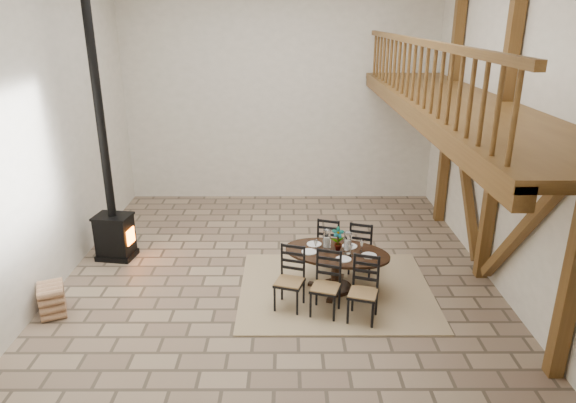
{
  "coord_description": "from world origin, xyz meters",
  "views": [
    {
      "loc": [
        0.15,
        -7.63,
        4.1
      ],
      "look_at": [
        0.17,
        0.4,
        1.18
      ],
      "focal_mm": 32.0,
      "sensor_mm": 36.0,
      "label": 1
    }
  ],
  "objects_px": {
    "dining_table": "(335,271)",
    "log_basket": "(121,242)",
    "log_stack": "(52,300)",
    "wood_stove": "(110,198)"
  },
  "relations": [
    {
      "from": "dining_table",
      "to": "log_basket",
      "type": "relative_size",
      "value": 4.63
    },
    {
      "from": "dining_table",
      "to": "log_stack",
      "type": "relative_size",
      "value": 3.7
    },
    {
      "from": "dining_table",
      "to": "log_stack",
      "type": "distance_m",
      "value": 4.18
    },
    {
      "from": "log_basket",
      "to": "log_stack",
      "type": "distance_m",
      "value": 2.17
    },
    {
      "from": "dining_table",
      "to": "log_basket",
      "type": "xyz_separation_m",
      "value": [
        -3.8,
        1.56,
        -0.22
      ]
    },
    {
      "from": "wood_stove",
      "to": "log_basket",
      "type": "distance_m",
      "value": 1.01
    },
    {
      "from": "log_basket",
      "to": "log_stack",
      "type": "height_order",
      "value": "log_stack"
    },
    {
      "from": "log_stack",
      "to": "dining_table",
      "type": "bearing_deg",
      "value": 8.09
    },
    {
      "from": "wood_stove",
      "to": "log_stack",
      "type": "relative_size",
      "value": 8.8
    },
    {
      "from": "log_basket",
      "to": "log_stack",
      "type": "bearing_deg",
      "value": -98.95
    }
  ]
}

